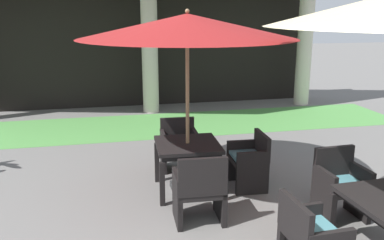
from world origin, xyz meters
name	(u,v)px	position (x,y,z in m)	size (l,w,h in m)	color
lawn_strip	(158,125)	(0.00, 7.34, 0.00)	(11.66, 2.21, 0.01)	#519347
patio_table_near_foreground	(188,150)	(-0.07, 3.62, 0.64)	(0.95, 0.95, 0.75)	black
patio_umbrella_near_foreground	(187,27)	(-0.07, 3.62, 2.38)	(2.98, 2.98, 2.62)	#2D2D2D
patio_chair_near_foreground_north	(179,145)	(-0.03, 4.56, 0.40)	(0.62, 0.53, 0.84)	black
patio_chair_near_foreground_south	(200,191)	(-0.11, 2.67, 0.42)	(0.64, 0.57, 0.93)	black
patio_chair_near_foreground_east	(249,161)	(0.87, 3.57, 0.41)	(0.52, 0.64, 0.83)	black
patio_chair_mid_left_north	(340,187)	(1.67, 2.40, 0.43)	(0.60, 0.52, 0.90)	black
patio_chair_mid_left_west	(311,239)	(0.70, 1.35, 0.42)	(0.52, 0.64, 0.85)	black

